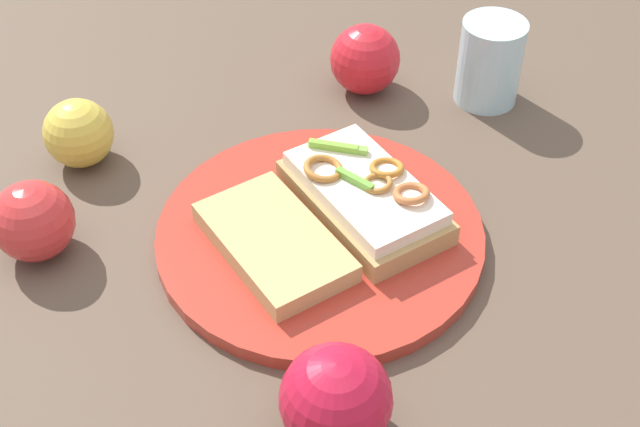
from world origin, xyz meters
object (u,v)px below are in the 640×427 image
(bread_slice_side, at_px, (274,242))
(plate, at_px, (320,235))
(apple_4, at_px, (336,399))
(apple_1, at_px, (33,221))
(drinking_glass, at_px, (490,62))
(apple_0, at_px, (365,59))
(apple_2, at_px, (78,133))
(sandwich, at_px, (364,195))

(bread_slice_side, bearing_deg, plate, 89.08)
(bread_slice_side, xyz_separation_m, apple_4, (0.11, 0.15, 0.02))
(plate, xyz_separation_m, apple_1, (0.16, -0.20, 0.03))
(plate, bearing_deg, drinking_glass, 178.18)
(bread_slice_side, relative_size, apple_4, 1.79)
(apple_1, height_order, drinking_glass, drinking_glass)
(drinking_glass, bearing_deg, bread_slice_side, -4.43)
(apple_1, bearing_deg, bread_slice_side, 123.57)
(apple_0, xyz_separation_m, apple_4, (0.38, 0.24, 0.00))
(apple_2, bearing_deg, plate, 101.35)
(plate, relative_size, apple_2, 4.31)
(bread_slice_side, xyz_separation_m, drinking_glass, (-0.34, 0.03, 0.02))
(apple_1, relative_size, apple_2, 1.06)
(apple_2, bearing_deg, apple_4, 75.43)
(sandwich, xyz_separation_m, apple_0, (-0.18, -0.13, 0.01))
(apple_4, bearing_deg, sandwich, -150.02)
(apple_0, height_order, drinking_glass, drinking_glass)
(apple_1, distance_m, apple_4, 0.33)
(drinking_glass, bearing_deg, apple_4, 15.44)
(apple_2, bearing_deg, bread_slice_side, 91.77)
(apple_1, distance_m, apple_2, 0.13)
(apple_0, bearing_deg, bread_slice_side, 18.74)
(apple_0, distance_m, apple_2, 0.32)
(plate, xyz_separation_m, sandwich, (-0.05, 0.02, 0.03))
(bread_slice_side, relative_size, apple_2, 2.14)
(sandwich, height_order, apple_1, apple_1)
(plate, relative_size, drinking_glass, 3.19)
(bread_slice_side, height_order, apple_1, apple_1)
(drinking_glass, bearing_deg, sandwich, 1.70)
(sandwich, distance_m, apple_1, 0.30)
(bread_slice_side, height_order, drinking_glass, drinking_glass)
(apple_0, relative_size, apple_2, 1.11)
(apple_4, height_order, drinking_glass, drinking_glass)
(apple_1, bearing_deg, drinking_glass, 155.77)
(bread_slice_side, bearing_deg, apple_1, -126.99)
(apple_2, distance_m, drinking_glass, 0.44)
(apple_2, bearing_deg, drinking_glass, 141.66)
(bread_slice_side, xyz_separation_m, apple_0, (-0.27, -0.09, 0.01))
(plate, distance_m, bread_slice_side, 0.05)
(apple_0, height_order, apple_1, apple_0)
(apple_4, bearing_deg, apple_1, -88.56)
(apple_0, bearing_deg, apple_1, -12.67)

